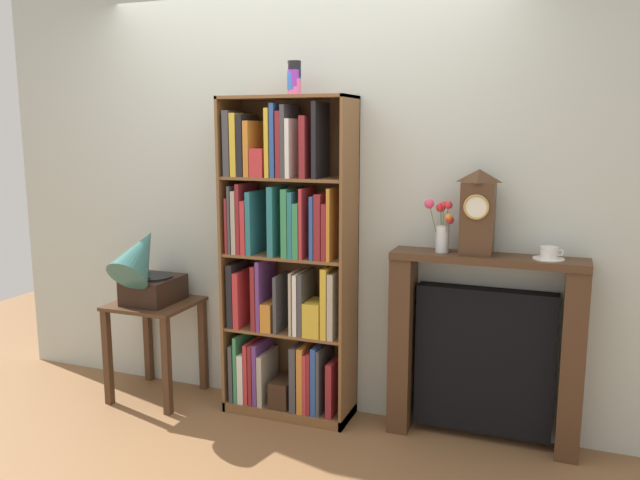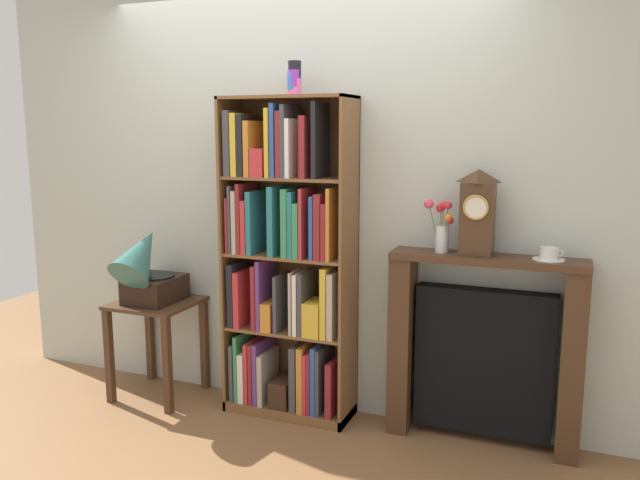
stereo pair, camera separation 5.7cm
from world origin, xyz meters
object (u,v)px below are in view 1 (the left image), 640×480
Objects in this scene: side_table_left at (156,326)px; flower_vase at (442,227)px; fireplace_mantel at (484,351)px; mantel_clock at (478,212)px; bookshelf at (285,274)px; cup_stack at (294,78)px; teacup_with_saucer at (549,254)px; gramophone at (145,269)px.

flower_vase is (1.78, 0.13, 0.72)m from side_table_left.
mantel_clock is at bearing -162.25° from fireplace_mantel.
mantel_clock is at bearing 2.48° from bookshelf.
cup_stack reaches higher than bookshelf.
bookshelf is 6.53× the size of flower_vase.
teacup_with_saucer is at bearing -3.36° from fireplace_mantel.
flower_vase reaches higher than gramophone.
cup_stack reaches higher than flower_vase.
gramophone is at bearing -90.00° from side_table_left.
bookshelf reaches higher than fireplace_mantel.
gramophone is (0.00, -0.08, 0.39)m from side_table_left.
gramophone is 2.07m from fireplace_mantel.
bookshelf reaches higher than side_table_left.
bookshelf is 4.18× the size of mantel_clock.
mantel_clock is at bearing -0.27° from flower_vase.
mantel_clock is at bearing -179.69° from teacup_with_saucer.
cup_stack is 1.79m from side_table_left.
bookshelf is 3.01× the size of side_table_left.
bookshelf reaches higher than mantel_clock.
side_table_left is at bearing -175.86° from fireplace_mantel.
mantel_clock is (-0.06, -0.02, 0.76)m from fireplace_mantel.
teacup_with_saucer is (0.55, 0.00, -0.11)m from flower_vase.
gramophone is (-0.87, -0.16, -0.01)m from bookshelf.
side_table_left is 1.16× the size of gramophone.
cup_stack is at bearing 5.02° from side_table_left.
side_table_left is 1.93m from flower_vase.
gramophone is 2.35m from teacup_with_saucer.
gramophone is at bearing -174.12° from mantel_clock.
cup_stack is 0.35× the size of gramophone.
fireplace_mantel is (1.09, 0.06, -1.47)m from cup_stack.
teacup_with_saucer is at bearing 0.31° from mantel_clock.
gramophone reaches higher than side_table_left.
side_table_left is at bearing -175.89° from flower_vase.
cup_stack is 1.16m from flower_vase.
bookshelf is at bearing -176.95° from flower_vase.
bookshelf is at bearing 5.21° from side_table_left.
fireplace_mantel is 2.32× the size of mantel_clock.
cup_stack is 0.65× the size of flower_vase.
mantel_clock reaches higher than gramophone.
bookshelf is 10.03× the size of cup_stack.
side_table_left is 2.04m from fireplace_mantel.
flower_vase is at bearing 6.52° from gramophone.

